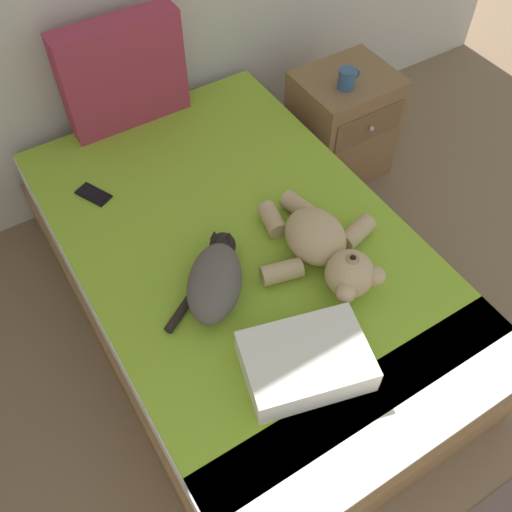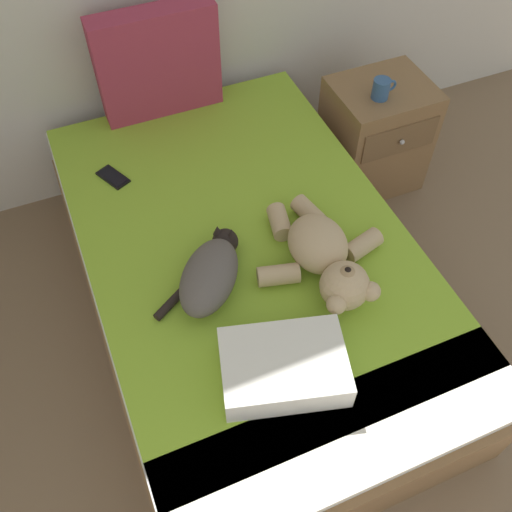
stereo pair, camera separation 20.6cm
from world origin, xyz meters
name	(u,v)px [view 2 (the right image)]	position (x,y,z in m)	size (l,w,h in m)	color
ground_plane	(433,478)	(2.02, 2.03, 0.00)	(10.16, 10.16, 0.00)	#7A6047
bed	(247,278)	(1.66, 3.00, 0.25)	(1.27, 2.00, 0.50)	olive
patterned_cushion	(158,63)	(1.60, 3.92, 0.74)	(0.55, 0.13, 0.49)	#A5334C
cat	(211,273)	(1.46, 2.85, 0.57)	(0.41, 0.39, 0.15)	#59514C
teddy_bear	(325,256)	(1.87, 2.76, 0.58)	(0.52, 0.57, 0.19)	tan
cell_phone	(113,177)	(1.26, 3.54, 0.50)	(0.13, 0.16, 0.01)	black
throw_pillow	(284,367)	(1.55, 2.42, 0.55)	(0.40, 0.28, 0.11)	white
nightstand	(375,136)	(2.59, 3.55, 0.29)	(0.47, 0.42, 0.58)	olive
mug	(382,89)	(2.53, 3.49, 0.63)	(0.12, 0.08, 0.09)	#33598C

